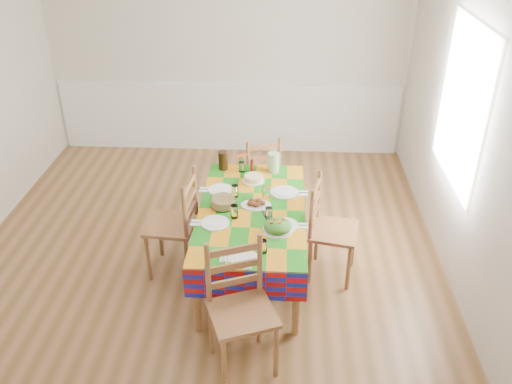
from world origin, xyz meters
The scene contains 23 objects.
room centered at (0.00, 0.00, 1.35)m, with size 4.58×5.08×2.78m.
wainscot centered at (0.00, 2.48, 0.49)m, with size 4.41×0.06×0.92m.
window_right centered at (2.23, 0.30, 1.50)m, with size 1.40×1.40×0.00m, color white.
dining_table centered at (0.46, -0.15, 0.60)m, with size 0.93×1.73×0.67m.
setting_near_head centered at (0.50, -0.83, 0.70)m, with size 0.36×0.24×0.11m.
setting_left_near centered at (0.22, -0.35, 0.70)m, with size 0.44×0.26×0.12m.
setting_left_far centered at (0.20, 0.14, 0.70)m, with size 0.42×0.25×0.11m.
setting_right_near centered at (0.71, -0.35, 0.70)m, with size 0.42×0.24×0.11m.
setting_right_far centered at (0.69, 0.12, 0.70)m, with size 0.48×0.28×0.12m.
meat_platter centered at (0.50, -0.09, 0.69)m, with size 0.27×0.19×0.05m.
salad_platter centered at (0.69, -0.46, 0.71)m, with size 0.25×0.25×0.11m.
pasta_bowl centered at (0.21, -0.11, 0.71)m, with size 0.22×0.22×0.08m.
cake centered at (0.45, 0.37, 0.70)m, with size 0.21×0.21×0.06m.
serving_utensils centered at (0.59, -0.21, 0.68)m, with size 0.11×0.25×0.01m.
flower_vase centered at (0.32, 0.56, 0.76)m, with size 0.12×0.10×0.20m.
hot_sauce centered at (0.42, 0.57, 0.74)m, with size 0.03×0.03×0.13m, color #AF0E12.
green_pitcher centered at (0.63, 0.58, 0.77)m, with size 0.12×0.12×0.20m, color #95C188.
tea_pitcher centered at (0.13, 0.61, 0.77)m, with size 0.09×0.09×0.19m, color black.
name_card centered at (0.48, -0.99, 0.68)m, with size 0.07×0.02×0.01m, color white.
chair_near centered at (0.45, -1.23, 0.50)m, with size 0.57×0.56×1.01m.
chair_far centered at (0.48, 0.94, 0.45)m, with size 0.51×0.50×0.91m.
chair_left centered at (-0.22, -0.15, 0.49)m, with size 0.45×0.47×1.00m.
chair_right centered at (1.15, -0.14, 0.47)m, with size 0.49×0.50×0.96m.
Camera 1 is at (0.71, -4.15, 3.15)m, focal length 38.00 mm.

